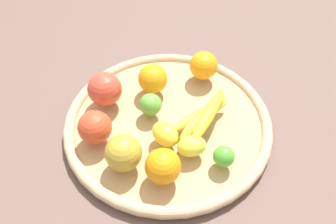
{
  "coord_description": "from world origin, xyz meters",
  "views": [
    {
      "loc": [
        0.52,
        -0.08,
        0.63
      ],
      "look_at": [
        0.0,
        0.0,
        0.05
      ],
      "focal_mm": 37.61,
      "sensor_mm": 36.0,
      "label": 1
    }
  ],
  "objects_px": {
    "lemon_1": "(165,134)",
    "orange_0": "(153,79)",
    "lime_0": "(151,105)",
    "apple_0": "(105,89)",
    "lemon_0": "(192,146)",
    "banana_bunch": "(204,116)",
    "lime_1": "(224,156)",
    "orange_1": "(204,65)",
    "apple_1": "(95,127)",
    "apple_2": "(123,153)",
    "orange_2": "(163,166)"
  },
  "relations": [
    {
      "from": "lemon_1",
      "to": "orange_1",
      "type": "height_order",
      "value": "orange_1"
    },
    {
      "from": "orange_2",
      "to": "lime_1",
      "type": "bearing_deg",
      "value": 96.12
    },
    {
      "from": "lime_1",
      "to": "orange_2",
      "type": "distance_m",
      "value": 0.13
    },
    {
      "from": "apple_1",
      "to": "apple_0",
      "type": "bearing_deg",
      "value": 167.37
    },
    {
      "from": "apple_0",
      "to": "orange_1",
      "type": "bearing_deg",
      "value": 102.26
    },
    {
      "from": "lime_0",
      "to": "lemon_1",
      "type": "distance_m",
      "value": 0.09
    },
    {
      "from": "orange_0",
      "to": "orange_1",
      "type": "bearing_deg",
      "value": 102.86
    },
    {
      "from": "lime_0",
      "to": "banana_bunch",
      "type": "height_order",
      "value": "banana_bunch"
    },
    {
      "from": "orange_0",
      "to": "apple_1",
      "type": "relative_size",
      "value": 0.97
    },
    {
      "from": "orange_2",
      "to": "apple_0",
      "type": "relative_size",
      "value": 0.89
    },
    {
      "from": "orange_0",
      "to": "apple_2",
      "type": "relative_size",
      "value": 0.94
    },
    {
      "from": "lime_0",
      "to": "apple_2",
      "type": "height_order",
      "value": "apple_2"
    },
    {
      "from": "apple_1",
      "to": "apple_2",
      "type": "xyz_separation_m",
      "value": [
        0.08,
        0.05,
        0.0
      ]
    },
    {
      "from": "apple_2",
      "to": "apple_0",
      "type": "xyz_separation_m",
      "value": [
        -0.18,
        -0.03,
        0.0
      ]
    },
    {
      "from": "apple_2",
      "to": "apple_0",
      "type": "bearing_deg",
      "value": -170.49
    },
    {
      "from": "lime_0",
      "to": "orange_0",
      "type": "bearing_deg",
      "value": 169.02
    },
    {
      "from": "apple_2",
      "to": "lemon_0",
      "type": "bearing_deg",
      "value": 93.07
    },
    {
      "from": "banana_bunch",
      "to": "orange_1",
      "type": "bearing_deg",
      "value": 167.84
    },
    {
      "from": "apple_1",
      "to": "apple_0",
      "type": "relative_size",
      "value": 0.91
    },
    {
      "from": "lemon_1",
      "to": "orange_0",
      "type": "bearing_deg",
      "value": -177.69
    },
    {
      "from": "apple_0",
      "to": "orange_1",
      "type": "xyz_separation_m",
      "value": [
        -0.05,
        0.24,
        -0.0
      ]
    },
    {
      "from": "orange_0",
      "to": "apple_1",
      "type": "height_order",
      "value": "apple_1"
    },
    {
      "from": "lime_0",
      "to": "apple_2",
      "type": "distance_m",
      "value": 0.15
    },
    {
      "from": "banana_bunch",
      "to": "lime_1",
      "type": "xyz_separation_m",
      "value": [
        0.11,
        0.02,
        -0.0
      ]
    },
    {
      "from": "lemon_0",
      "to": "orange_0",
      "type": "bearing_deg",
      "value": -164.3
    },
    {
      "from": "orange_2",
      "to": "lemon_0",
      "type": "distance_m",
      "value": 0.08
    },
    {
      "from": "lime_1",
      "to": "orange_2",
      "type": "relative_size",
      "value": 0.62
    },
    {
      "from": "lime_0",
      "to": "lime_1",
      "type": "xyz_separation_m",
      "value": [
        0.16,
        0.13,
        -0.0
      ]
    },
    {
      "from": "orange_0",
      "to": "orange_2",
      "type": "bearing_deg",
      "value": -2.35
    },
    {
      "from": "lime_1",
      "to": "apple_0",
      "type": "bearing_deg",
      "value": -132.64
    },
    {
      "from": "banana_bunch",
      "to": "lime_1",
      "type": "bearing_deg",
      "value": 9.43
    },
    {
      "from": "orange_2",
      "to": "orange_0",
      "type": "relative_size",
      "value": 1.01
    },
    {
      "from": "orange_0",
      "to": "lemon_0",
      "type": "distance_m",
      "value": 0.21
    },
    {
      "from": "apple_1",
      "to": "apple_2",
      "type": "relative_size",
      "value": 0.97
    },
    {
      "from": "lemon_1",
      "to": "orange_2",
      "type": "distance_m",
      "value": 0.09
    },
    {
      "from": "orange_0",
      "to": "orange_1",
      "type": "height_order",
      "value": "same"
    },
    {
      "from": "orange_1",
      "to": "orange_2",
      "type": "bearing_deg",
      "value": -26.87
    },
    {
      "from": "orange_0",
      "to": "orange_1",
      "type": "relative_size",
      "value": 1.01
    },
    {
      "from": "orange_2",
      "to": "apple_1",
      "type": "distance_m",
      "value": 0.17
    },
    {
      "from": "orange_0",
      "to": "lime_0",
      "type": "bearing_deg",
      "value": -10.98
    },
    {
      "from": "orange_0",
      "to": "apple_1",
      "type": "bearing_deg",
      "value": -46.43
    },
    {
      "from": "orange_0",
      "to": "banana_bunch",
      "type": "bearing_deg",
      "value": 37.68
    },
    {
      "from": "orange_1",
      "to": "lime_0",
      "type": "bearing_deg",
      "value": -54.31
    },
    {
      "from": "banana_bunch",
      "to": "apple_0",
      "type": "distance_m",
      "value": 0.23
    },
    {
      "from": "apple_1",
      "to": "orange_2",
      "type": "bearing_deg",
      "value": 47.78
    },
    {
      "from": "orange_2",
      "to": "apple_2",
      "type": "bearing_deg",
      "value": -119.13
    },
    {
      "from": "apple_0",
      "to": "lemon_0",
      "type": "relative_size",
      "value": 1.32
    },
    {
      "from": "orange_2",
      "to": "lemon_1",
      "type": "bearing_deg",
      "value": 169.0
    },
    {
      "from": "apple_0",
      "to": "orange_1",
      "type": "height_order",
      "value": "apple_0"
    },
    {
      "from": "lemon_1",
      "to": "apple_2",
      "type": "distance_m",
      "value": 0.1
    }
  ]
}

